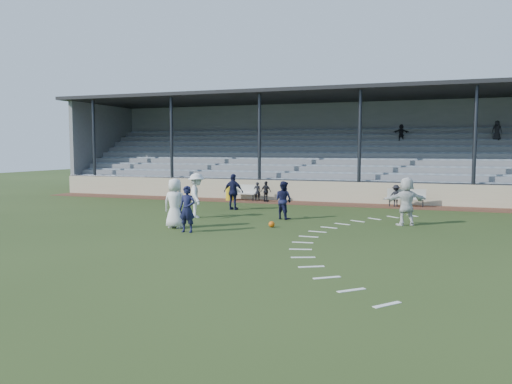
{
  "coord_description": "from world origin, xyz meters",
  "views": [
    {
      "loc": [
        6.87,
        -17.03,
        3.11
      ],
      "look_at": [
        0.0,
        2.5,
        1.3
      ],
      "focal_mm": 35.0,
      "sensor_mm": 36.0,
      "label": 1
    }
  ],
  "objects_px": {
    "bench_right": "(406,196)",
    "trash_bin": "(230,193)",
    "bench_left": "(241,191)",
    "player_white_lead": "(175,203)",
    "player_navy_lead": "(187,209)",
    "football": "(272,224)"
  },
  "relations": [
    {
      "from": "trash_bin",
      "to": "football",
      "type": "height_order",
      "value": "trash_bin"
    },
    {
      "from": "bench_right",
      "to": "player_navy_lead",
      "type": "relative_size",
      "value": 1.17
    },
    {
      "from": "bench_right",
      "to": "player_white_lead",
      "type": "height_order",
      "value": "player_white_lead"
    },
    {
      "from": "player_white_lead",
      "to": "player_navy_lead",
      "type": "height_order",
      "value": "player_white_lead"
    },
    {
      "from": "football",
      "to": "player_navy_lead",
      "type": "relative_size",
      "value": 0.14
    },
    {
      "from": "bench_left",
      "to": "player_navy_lead",
      "type": "relative_size",
      "value": 1.17
    },
    {
      "from": "bench_left",
      "to": "football",
      "type": "height_order",
      "value": "bench_left"
    },
    {
      "from": "bench_left",
      "to": "player_white_lead",
      "type": "bearing_deg",
      "value": -77.06
    },
    {
      "from": "trash_bin",
      "to": "player_navy_lead",
      "type": "bearing_deg",
      "value": -75.64
    },
    {
      "from": "football",
      "to": "player_white_lead",
      "type": "bearing_deg",
      "value": -158.37
    },
    {
      "from": "bench_left",
      "to": "bench_right",
      "type": "bearing_deg",
      "value": 5.4
    },
    {
      "from": "bench_left",
      "to": "trash_bin",
      "type": "distance_m",
      "value": 0.67
    },
    {
      "from": "bench_right",
      "to": "trash_bin",
      "type": "height_order",
      "value": "bench_right"
    },
    {
      "from": "trash_bin",
      "to": "player_white_lead",
      "type": "xyz_separation_m",
      "value": [
        1.91,
        -10.29,
        0.55
      ]
    },
    {
      "from": "football",
      "to": "player_navy_lead",
      "type": "distance_m",
      "value": 3.46
    },
    {
      "from": "bench_left",
      "to": "trash_bin",
      "type": "height_order",
      "value": "bench_left"
    },
    {
      "from": "trash_bin",
      "to": "player_white_lead",
      "type": "relative_size",
      "value": 0.42
    },
    {
      "from": "bench_right",
      "to": "bench_left",
      "type": "bearing_deg",
      "value": 172.04
    },
    {
      "from": "football",
      "to": "player_white_lead",
      "type": "height_order",
      "value": "player_white_lead"
    },
    {
      "from": "trash_bin",
      "to": "football",
      "type": "distance_m",
      "value": 10.43
    },
    {
      "from": "football",
      "to": "trash_bin",
      "type": "bearing_deg",
      "value": 121.44
    },
    {
      "from": "trash_bin",
      "to": "bench_left",
      "type": "bearing_deg",
      "value": 14.48
    }
  ]
}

